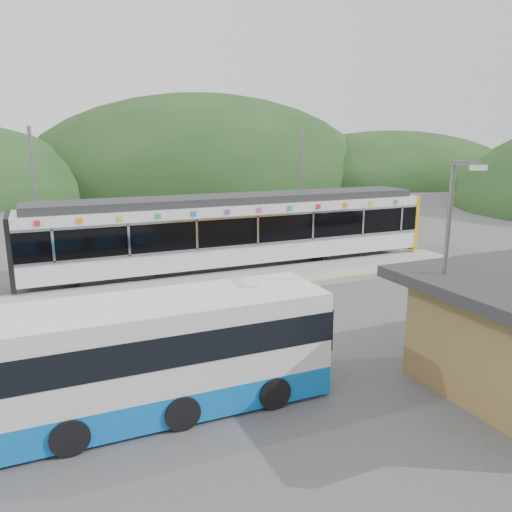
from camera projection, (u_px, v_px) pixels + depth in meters
name	position (u px, v px, depth m)	size (l,w,h in m)	color
ground	(247.00, 311.00, 19.05)	(120.00, 120.00, 0.00)	#4C4C4F
hills	(316.00, 265.00, 26.20)	(146.00, 149.00, 26.00)	#1E3D19
platform	(218.00, 285.00, 21.95)	(26.00, 3.20, 0.30)	#9E9E99
yellow_line	(228.00, 289.00, 20.76)	(26.00, 0.10, 0.01)	yellow
train	(237.00, 229.00, 24.71)	(20.44, 3.01, 3.74)	black
catenary_mast_west	(36.00, 200.00, 23.09)	(0.18, 1.80, 7.00)	slate
catenary_mast_east	(301.00, 189.00, 28.62)	(0.18, 1.80, 7.00)	slate
bus	(118.00, 365.00, 11.44)	(10.02, 2.46, 2.73)	blue
lamp_post	(450.00, 254.00, 12.61)	(0.37, 1.06, 5.91)	slate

